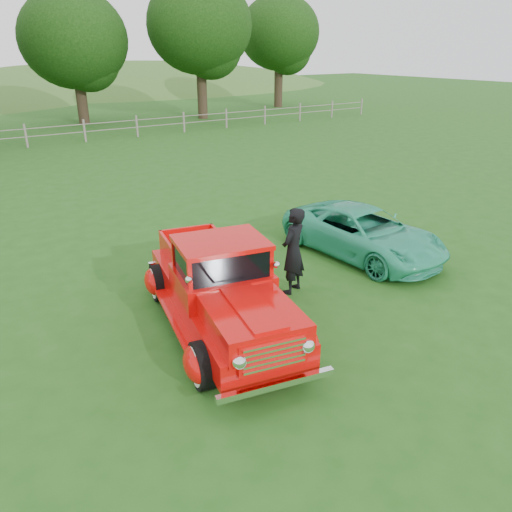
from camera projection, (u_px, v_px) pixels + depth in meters
ground at (282, 336)px, 9.04m from camera, size 140.00×140.00×0.00m
fence_line at (26, 136)px, 25.61m from camera, size 48.00×0.12×1.20m
tree_near_east at (74, 40)px, 31.74m from camera, size 6.80×6.80×8.33m
tree_mid_east at (199, 25)px, 33.98m from camera, size 7.20×7.20×9.44m
tree_far_east at (279, 33)px, 41.03m from camera, size 6.60×6.60×8.86m
red_pickup at (221, 290)px, 8.97m from camera, size 2.95×5.23×1.78m
teal_sedan at (363, 232)px, 12.33m from camera, size 2.24×4.40×1.19m
man at (293, 251)px, 10.33m from camera, size 0.80×0.68×1.86m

